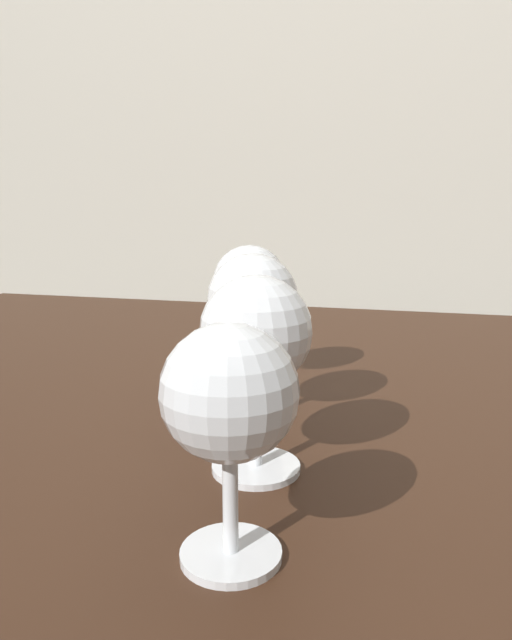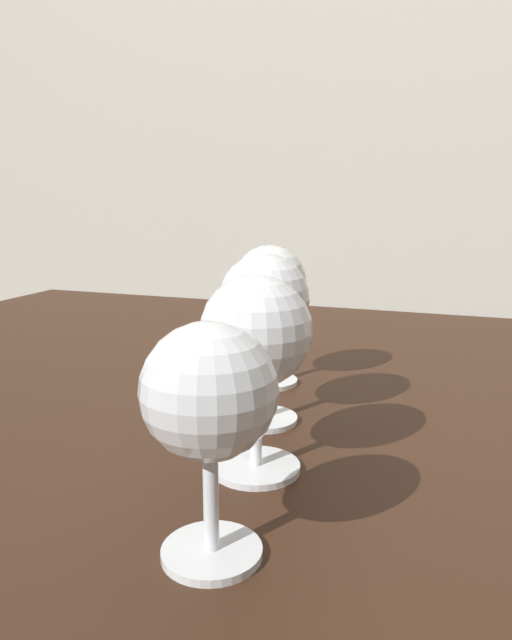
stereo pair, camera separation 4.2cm
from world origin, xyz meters
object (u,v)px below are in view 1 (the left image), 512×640
object	(u,v)px
wine_glass_chardonnay	(229,396)
wine_glass_rose	(256,338)
wine_glass_merlot	(253,304)
wine_glass_amber	(250,286)

from	to	relation	value
wine_glass_chardonnay	wine_glass_rose	world-z (taller)	wine_glass_rose
wine_glass_rose	wine_glass_merlot	xyz separation A→B (m)	(-0.03, 0.10, 0.01)
wine_glass_rose	wine_glass_amber	world-z (taller)	wine_glass_amber
wine_glass_rose	wine_glass_merlot	distance (m)	0.10
wine_glass_chardonnay	wine_glass_amber	size ratio (longest dim) A/B	0.91
wine_glass_rose	wine_glass_amber	distance (m)	0.21
wine_glass_chardonnay	wine_glass_rose	distance (m)	0.11
wine_glass_chardonnay	wine_glass_merlot	distance (m)	0.21
wine_glass_merlot	wine_glass_amber	size ratio (longest dim) A/B	1.01
wine_glass_amber	wine_glass_merlot	bearing A→B (deg)	-74.29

